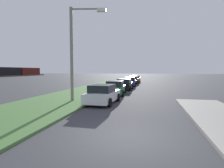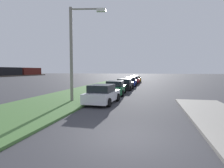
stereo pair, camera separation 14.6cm
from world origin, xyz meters
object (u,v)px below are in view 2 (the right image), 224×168
at_px(parked_car_blue, 130,82).
at_px(parked_car_yellow, 137,79).
at_px(parked_car_green, 115,88).
at_px(parked_car_white, 102,94).
at_px(parked_car_red, 134,80).
at_px(streetlight, 76,47).
at_px(parked_car_black, 125,84).

xyz_separation_m(parked_car_blue, parked_car_yellow, (12.58, -0.03, 0.00)).
height_order(parked_car_green, parked_car_yellow, same).
height_order(parked_car_white, parked_car_green, same).
distance_m(parked_car_blue, parked_car_red, 5.85).
xyz_separation_m(parked_car_red, streetlight, (-22.56, 2.55, 3.67)).
relative_size(parked_car_black, streetlight, 0.58).
distance_m(parked_car_red, parked_car_yellow, 6.73).
bearing_deg(parked_car_white, parked_car_red, 2.47).
bearing_deg(streetlight, parked_car_black, -13.15).
distance_m(parked_car_white, parked_car_blue, 16.95).
xyz_separation_m(parked_car_red, parked_car_yellow, (6.73, 0.01, 0.00)).
xyz_separation_m(parked_car_yellow, streetlight, (-29.29, 2.54, 3.67)).
bearing_deg(streetlight, parked_car_red, -6.45).
height_order(parked_car_green, parked_car_red, same).
height_order(parked_car_white, parked_car_red, same).
bearing_deg(parked_car_red, parked_car_yellow, 2.66).
xyz_separation_m(parked_car_green, parked_car_yellow, (24.04, -0.32, 0.00)).
height_order(parked_car_yellow, streetlight, streetlight).
xyz_separation_m(parked_car_white, streetlight, (0.24, 2.24, 3.67)).
bearing_deg(parked_car_blue, parked_car_black, 178.46).
bearing_deg(streetlight, parked_car_yellow, -4.96).
xyz_separation_m(parked_car_black, parked_car_yellow, (18.75, -0.08, 0.00)).
xyz_separation_m(parked_car_blue, streetlight, (-16.71, 2.51, 3.67)).
bearing_deg(parked_car_black, parked_car_red, 0.69).
relative_size(parked_car_green, parked_car_black, 1.01).
bearing_deg(parked_car_green, streetlight, 154.53).
xyz_separation_m(parked_car_green, parked_car_blue, (11.46, -0.29, 0.00)).
bearing_deg(parked_car_white, parked_car_black, 2.07).
bearing_deg(parked_car_black, parked_car_green, 178.50).
bearing_deg(parked_car_blue, parked_car_red, -1.52).
bearing_deg(parked_car_red, parked_car_green, -178.48).
xyz_separation_m(parked_car_white, parked_car_blue, (16.95, -0.26, 0.00)).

